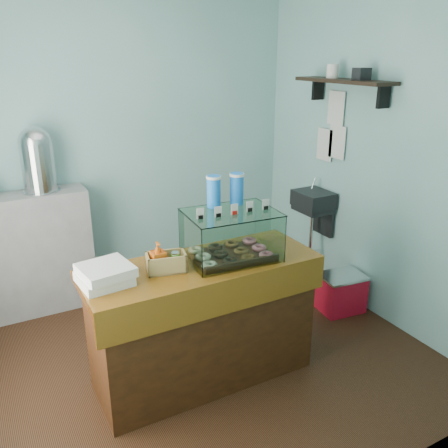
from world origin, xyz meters
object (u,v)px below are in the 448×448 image
counter (203,321)px  red_cooler (341,292)px  coffee_urn (37,158)px  display_case (230,231)px

counter → red_cooler: size_ratio=3.73×
counter → red_cooler: (1.51, 0.25, -0.28)m
coffee_urn → red_cooler: bearing=-30.7°
coffee_urn → red_cooler: coffee_urn is taller
red_cooler → counter: bearing=-164.2°
display_case → red_cooler: (1.28, 0.22, -0.90)m
counter → coffee_urn: 1.99m
display_case → coffee_urn: size_ratio=1.15×
counter → red_cooler: 1.56m
counter → coffee_urn: size_ratio=2.87×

